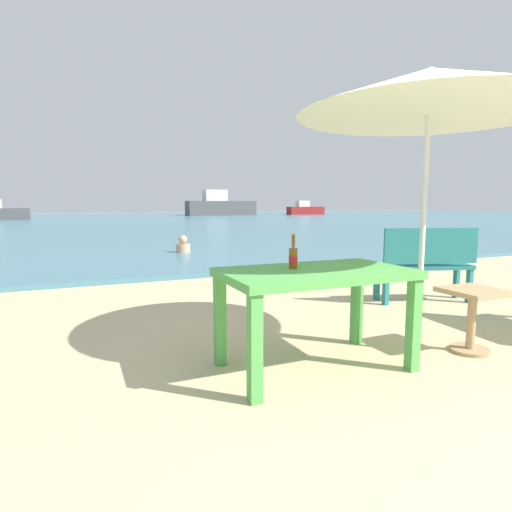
# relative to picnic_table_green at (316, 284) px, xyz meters

# --- Properties ---
(ground_plane) EXTENTS (120.00, 120.00, 0.00)m
(ground_plane) POSITION_rel_picnic_table_green_xyz_m (0.84, -0.92, -0.65)
(ground_plane) COLOR #C6B287
(sea_water) EXTENTS (120.00, 50.00, 0.08)m
(sea_water) POSITION_rel_picnic_table_green_xyz_m (0.84, 29.08, -0.61)
(sea_water) COLOR teal
(sea_water) RESTS_ON ground_plane
(picnic_table_green) EXTENTS (1.40, 0.80, 0.76)m
(picnic_table_green) POSITION_rel_picnic_table_green_xyz_m (0.00, 0.00, 0.00)
(picnic_table_green) COLOR #4C9E47
(picnic_table_green) RESTS_ON ground_plane
(beer_bottle_amber) EXTENTS (0.07, 0.07, 0.26)m
(beer_bottle_amber) POSITION_rel_picnic_table_green_xyz_m (-0.14, 0.09, 0.20)
(beer_bottle_amber) COLOR brown
(beer_bottle_amber) RESTS_ON picnic_table_green
(patio_umbrella) EXTENTS (2.10, 2.10, 2.30)m
(patio_umbrella) POSITION_rel_picnic_table_green_xyz_m (0.99, -0.04, 1.47)
(patio_umbrella) COLOR silver
(patio_umbrella) RESTS_ON ground_plane
(side_table_wood) EXTENTS (0.44, 0.44, 0.54)m
(side_table_wood) POSITION_rel_picnic_table_green_xyz_m (1.39, -0.23, -0.30)
(side_table_wood) COLOR tan
(side_table_wood) RESTS_ON ground_plane
(bench_teal_center) EXTENTS (1.25, 0.70, 0.95)m
(bench_teal_center) POSITION_rel_picnic_table_green_xyz_m (2.40, 1.28, -0.11)
(bench_teal_center) COLOR #237275
(bench_teal_center) RESTS_ON ground_plane
(swimmer_person) EXTENTS (0.34, 0.34, 0.41)m
(swimmer_person) POSITION_rel_picnic_table_green_xyz_m (0.75, 7.29, -0.41)
(swimmer_person) COLOR tan
(swimmer_person) RESTS_ON sea_water
(boat_cargo_ship) EXTENTS (4.19, 1.14, 1.52)m
(boat_cargo_ship) POSITION_rel_picnic_table_green_xyz_m (21.82, 37.77, -0.02)
(boat_cargo_ship) COLOR maroon
(boat_cargo_ship) RESTS_ON sea_water
(boat_ferry) EXTENTS (7.16, 1.95, 2.60)m
(boat_ferry) POSITION_rel_picnic_table_green_xyz_m (12.25, 38.73, 0.37)
(boat_ferry) COLOR #4C4C4C
(boat_ferry) RESTS_ON sea_water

